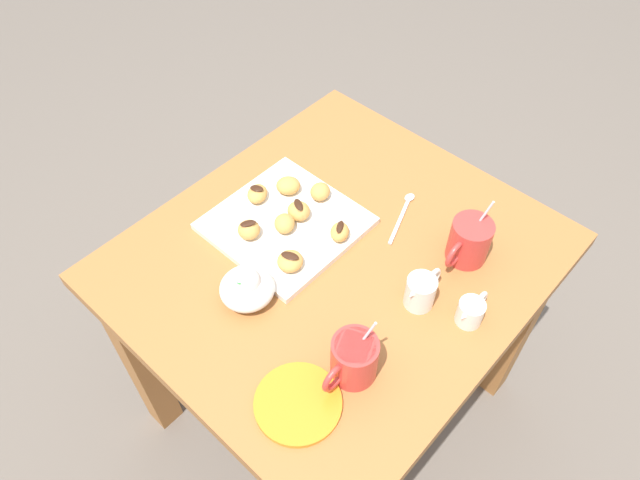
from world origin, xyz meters
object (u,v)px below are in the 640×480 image
beignet_1 (340,232)px  beignet_3 (299,211)px  chocolate_sauce_pitcher (471,311)px  beignet_7 (320,192)px  dining_table (335,292)px  beignet_4 (257,194)px  coffee_mug_red_right (353,358)px  beignet_0 (285,223)px  beignet_6 (249,230)px  ice_cream_bowl (247,287)px  coffee_mug_red_left (469,240)px  beignet_2 (288,186)px  cream_pitcher_white (421,290)px  beignet_5 (290,261)px  pastry_plate_square (286,224)px  saucer_orange_left (298,403)px

beignet_1 → beignet_3: bearing=-80.6°
chocolate_sauce_pitcher → beignet_7: chocolate_sauce_pitcher is taller
dining_table → chocolate_sauce_pitcher: bearing=100.0°
beignet_1 → beignet_4: same height
coffee_mug_red_right → beignet_0: (-0.15, -0.33, -0.02)m
beignet_0 → beignet_3: size_ratio=0.97×
beignet_4 → beignet_6: 0.11m
ice_cream_bowl → beignet_0: (-0.17, -0.06, -0.00)m
coffee_mug_red_right → beignet_7: bearing=-129.6°
beignet_7 → coffee_mug_red_left: bearing=105.2°
beignet_3 → ice_cream_bowl: bearing=17.0°
beignet_0 → beignet_2: size_ratio=0.91×
beignet_0 → dining_table: bearing=105.0°
cream_pitcher_white → beignet_6: bearing=-72.1°
coffee_mug_red_left → beignet_0: 0.39m
beignet_5 → beignet_7: size_ratio=1.12×
pastry_plate_square → beignet_0: bearing=40.9°
coffee_mug_red_left → beignet_6: 0.46m
chocolate_sauce_pitcher → beignet_7: bearing=-95.0°
cream_pitcher_white → beignet_2: bearing=-94.9°
chocolate_sauce_pitcher → beignet_5: 0.37m
beignet_1 → beignet_3: beignet_3 is taller
pastry_plate_square → chocolate_sauce_pitcher: 0.44m
coffee_mug_red_left → beignet_4: coffee_mug_red_left is taller
cream_pitcher_white → coffee_mug_red_right: bearing=0.7°
pastry_plate_square → ice_cream_bowl: (0.19, 0.08, 0.03)m
ice_cream_bowl → beignet_2: 0.29m
cream_pitcher_white → chocolate_sauce_pitcher: (-0.03, 0.10, -0.01)m
saucer_orange_left → beignet_0: (-0.27, -0.30, 0.03)m
saucer_orange_left → beignet_5: 0.30m
cream_pitcher_white → beignet_6: cream_pitcher_white is taller
ice_cream_bowl → beignet_5: 0.11m
pastry_plate_square → beignet_6: beignet_6 is taller
coffee_mug_red_right → cream_pitcher_white: 0.21m
beignet_2 → beignet_6: size_ratio=1.12×
saucer_orange_left → beignet_0: 0.40m
beignet_7 → saucer_orange_left: bearing=38.0°
beignet_1 → beignet_3: size_ratio=0.99×
pastry_plate_square → beignet_3: 0.04m
coffee_mug_red_right → saucer_orange_left: bearing=-14.5°
beignet_1 → beignet_5: 0.13m
beignet_1 → beignet_2: (-0.02, -0.18, 0.00)m
beignet_3 → coffee_mug_red_left: bearing=116.9°
beignet_7 → beignet_1: bearing=62.0°
beignet_0 → beignet_3: bearing=-177.0°
cream_pitcher_white → beignet_3: 0.33m
dining_table → beignet_3: (-0.01, -0.12, 0.18)m
beignet_6 → pastry_plate_square: bearing=160.8°
beignet_0 → beignet_2: beignet_0 is taller
beignet_5 → cream_pitcher_white: bearing=115.8°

